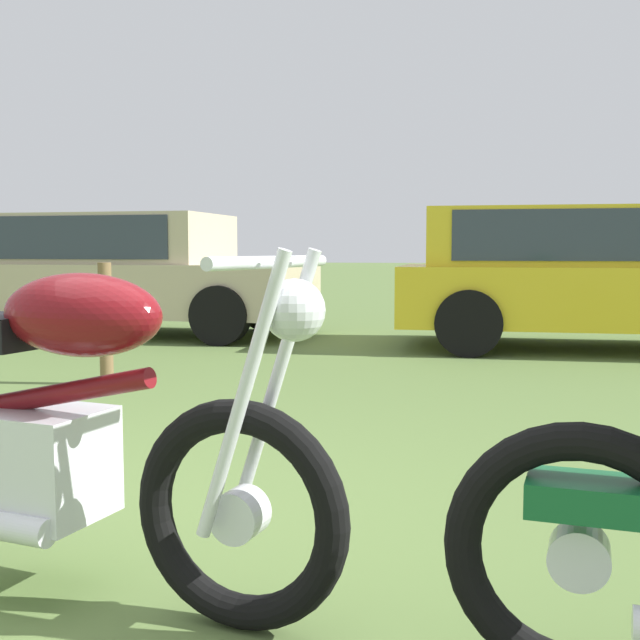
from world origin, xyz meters
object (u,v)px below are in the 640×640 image
object	(u,v)px
car_beige	(110,265)
fence_post_wooden	(106,324)
car_yellow	(610,267)
motorcycle_maroon	(36,429)

from	to	relation	value
car_beige	fence_post_wooden	xyz separation A→B (m)	(1.78, -3.31, -0.38)
car_yellow	fence_post_wooden	xyz separation A→B (m)	(-3.90, -3.16, -0.38)
car_beige	fence_post_wooden	size ratio (longest dim) A/B	4.83
motorcycle_maroon	car_yellow	distance (m)	6.85
car_beige	fence_post_wooden	bearing A→B (deg)	-62.44
car_beige	fence_post_wooden	world-z (taller)	car_beige
car_beige	car_yellow	bearing A→B (deg)	-2.21
car_beige	car_yellow	distance (m)	5.68
car_yellow	fence_post_wooden	size ratio (longest dim) A/B	5.10
car_yellow	fence_post_wooden	distance (m)	5.03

